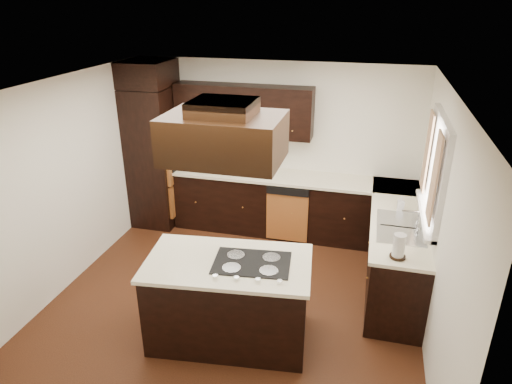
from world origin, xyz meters
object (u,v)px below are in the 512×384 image
Objects in this scene: range_hood at (224,138)px; oven_column at (155,157)px; spice_rack at (219,160)px; island at (229,301)px.

oven_column is at bearing 129.74° from range_hood.
spice_rack is (-0.86, 2.31, -1.08)m from range_hood.
oven_column is 1.34× the size of island.
range_hood reaches higher than spice_rack.
spice_rack is (1.01, 0.05, 0.02)m from oven_column.
island is 1.72m from range_hood.
spice_rack is (-0.89, 2.38, 0.64)m from island.
island is (1.90, -2.33, -0.62)m from oven_column.
spice_rack is at bearing 3.09° from oven_column.
island is at bearing -55.23° from spice_rack.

